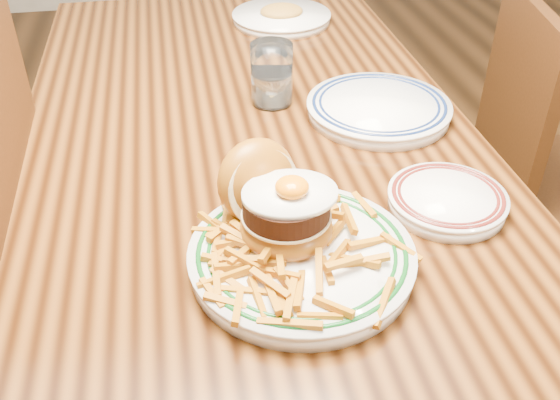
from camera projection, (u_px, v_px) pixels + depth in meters
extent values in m
plane|color=black|center=(257.00, 381.00, 1.62)|extent=(6.00, 6.00, 0.00)
cube|color=black|center=(249.00, 141.00, 1.19)|extent=(0.85, 1.60, 0.05)
cylinder|color=black|center=(104.00, 135.00, 1.95)|extent=(0.07, 0.07, 0.70)
cylinder|color=black|center=(330.00, 115.00, 2.05)|extent=(0.07, 0.07, 0.70)
cube|color=#3D1F0C|center=(13.00, 178.00, 1.06)|extent=(0.04, 0.46, 0.49)
cylinder|color=#3D1F0C|center=(72.00, 309.00, 1.52)|extent=(0.04, 0.04, 0.45)
cube|color=#3D1F0C|center=(517.00, 97.00, 1.48)|extent=(0.11, 0.41, 0.44)
cylinder|color=#3D1F0C|center=(469.00, 208.00, 1.89)|extent=(0.04, 0.04, 0.40)
cylinder|color=#3D1F0C|center=(501.00, 290.00, 1.61)|extent=(0.04, 0.04, 0.40)
cylinder|color=white|center=(301.00, 260.00, 0.86)|extent=(0.31, 0.31, 0.02)
cylinder|color=white|center=(302.00, 252.00, 0.85)|extent=(0.31, 0.31, 0.01)
torus|color=#0D4916|center=(302.00, 251.00, 0.85)|extent=(0.29, 0.29, 0.01)
torus|color=#0D4916|center=(302.00, 251.00, 0.85)|extent=(0.26, 0.26, 0.01)
ellipsoid|color=#975013|center=(286.00, 227.00, 0.87)|extent=(0.13, 0.13, 0.06)
cylinder|color=beige|center=(286.00, 215.00, 0.85)|extent=(0.12, 0.12, 0.00)
cylinder|color=black|center=(286.00, 204.00, 0.84)|extent=(0.12, 0.12, 0.03)
ellipsoid|color=white|center=(290.00, 194.00, 0.83)|extent=(0.13, 0.11, 0.01)
ellipsoid|color=orange|center=(292.00, 187.00, 0.82)|extent=(0.05, 0.05, 0.03)
ellipsoid|color=#975013|center=(257.00, 181.00, 0.89)|extent=(0.16, 0.14, 0.14)
cylinder|color=beige|center=(265.00, 188.00, 0.88)|extent=(0.12, 0.08, 0.11)
cylinder|color=white|center=(447.00, 203.00, 0.97)|extent=(0.18, 0.18, 0.02)
cylinder|color=white|center=(448.00, 196.00, 0.96)|extent=(0.18, 0.18, 0.01)
torus|color=#561813|center=(448.00, 195.00, 0.96)|extent=(0.17, 0.17, 0.01)
torus|color=#561813|center=(448.00, 195.00, 0.96)|extent=(0.16, 0.16, 0.01)
cube|color=silver|center=(458.00, 190.00, 0.97)|extent=(0.10, 0.08, 0.00)
cylinder|color=white|center=(378.00, 111.00, 1.21)|extent=(0.27, 0.27, 0.02)
cylinder|color=white|center=(379.00, 104.00, 1.21)|extent=(0.28, 0.28, 0.01)
torus|color=#0F1F4D|center=(379.00, 103.00, 1.20)|extent=(0.26, 0.26, 0.01)
torus|color=#0F1F4D|center=(379.00, 103.00, 1.20)|extent=(0.23, 0.23, 0.01)
cylinder|color=white|center=(272.00, 74.00, 1.23)|extent=(0.08, 0.08, 0.12)
cylinder|color=silver|center=(272.00, 88.00, 1.25)|extent=(0.07, 0.07, 0.06)
cylinder|color=white|center=(282.00, 19.00, 1.63)|extent=(0.25, 0.25, 0.02)
cylinder|color=white|center=(282.00, 14.00, 1.62)|extent=(0.26, 0.26, 0.01)
ellipsoid|color=#AC7931|center=(282.00, 11.00, 1.61)|extent=(0.11, 0.09, 0.03)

